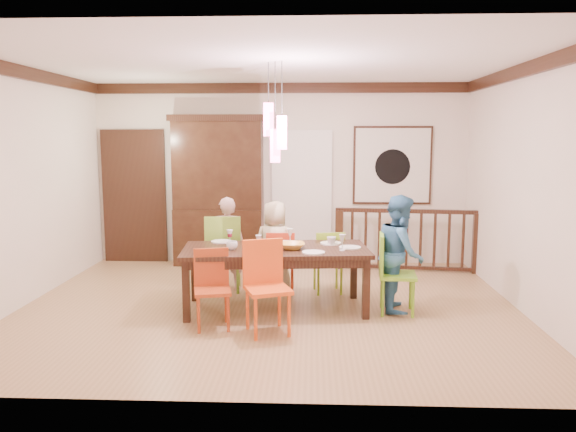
{
  "coord_description": "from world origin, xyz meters",
  "views": [
    {
      "loc": [
        0.52,
        -6.61,
        2.05
      ],
      "look_at": [
        0.22,
        0.19,
        1.09
      ],
      "focal_mm": 35.0,
      "sensor_mm": 36.0,
      "label": 1
    }
  ],
  "objects_px": {
    "dining_table": "(276,255)",
    "chair_end_right": "(398,268)",
    "chair_far_left": "(224,247)",
    "person_end_right": "(400,253)",
    "china_hutch": "(219,190)",
    "person_far_left": "(227,243)",
    "balustrade": "(407,239)",
    "person_far_mid": "(275,246)"
  },
  "relations": [
    {
      "from": "chair_far_left",
      "to": "china_hutch",
      "type": "height_order",
      "value": "china_hutch"
    },
    {
      "from": "chair_end_right",
      "to": "person_far_mid",
      "type": "relative_size",
      "value": 0.77
    },
    {
      "from": "dining_table",
      "to": "china_hutch",
      "type": "bearing_deg",
      "value": 108.59
    },
    {
      "from": "chair_end_right",
      "to": "person_far_mid",
      "type": "height_order",
      "value": "person_far_mid"
    },
    {
      "from": "chair_end_right",
      "to": "dining_table",
      "type": "bearing_deg",
      "value": 92.02
    },
    {
      "from": "person_end_right",
      "to": "person_far_left",
      "type": "bearing_deg",
      "value": 72.69
    },
    {
      "from": "dining_table",
      "to": "chair_far_left",
      "type": "xyz_separation_m",
      "value": [
        -0.75,
        0.82,
        -0.08
      ]
    },
    {
      "from": "china_hutch",
      "to": "person_far_mid",
      "type": "height_order",
      "value": "china_hutch"
    },
    {
      "from": "balustrade",
      "to": "person_far_mid",
      "type": "distance_m",
      "value": 2.32
    },
    {
      "from": "dining_table",
      "to": "person_far_mid",
      "type": "distance_m",
      "value": 0.8
    },
    {
      "from": "chair_end_right",
      "to": "china_hutch",
      "type": "height_order",
      "value": "china_hutch"
    },
    {
      "from": "chair_end_right",
      "to": "person_end_right",
      "type": "bearing_deg",
      "value": -14.55
    },
    {
      "from": "chair_far_left",
      "to": "person_end_right",
      "type": "bearing_deg",
      "value": 155.87
    },
    {
      "from": "dining_table",
      "to": "person_far_left",
      "type": "bearing_deg",
      "value": 123.01
    },
    {
      "from": "chair_end_right",
      "to": "china_hutch",
      "type": "xyz_separation_m",
      "value": [
        -2.5,
        2.47,
        0.67
      ]
    },
    {
      "from": "chair_far_left",
      "to": "person_far_left",
      "type": "distance_m",
      "value": 0.09
    },
    {
      "from": "person_far_left",
      "to": "person_far_mid",
      "type": "bearing_deg",
      "value": 168.32
    },
    {
      "from": "balustrade",
      "to": "person_far_mid",
      "type": "xyz_separation_m",
      "value": [
        -1.95,
        -1.26,
        0.11
      ]
    },
    {
      "from": "chair_end_right",
      "to": "person_end_right",
      "type": "xyz_separation_m",
      "value": [
        0.05,
        0.13,
        0.16
      ]
    },
    {
      "from": "chair_end_right",
      "to": "person_far_mid",
      "type": "xyz_separation_m",
      "value": [
        -1.49,
        0.87,
        0.08
      ]
    },
    {
      "from": "person_end_right",
      "to": "dining_table",
      "type": "bearing_deg",
      "value": 95.76
    },
    {
      "from": "person_far_mid",
      "to": "china_hutch",
      "type": "bearing_deg",
      "value": -44.94
    },
    {
      "from": "person_far_mid",
      "to": "person_end_right",
      "type": "xyz_separation_m",
      "value": [
        1.54,
        -0.74,
        0.08
      ]
    },
    {
      "from": "person_far_left",
      "to": "china_hutch",
      "type": "bearing_deg",
      "value": -79.51
    },
    {
      "from": "chair_far_left",
      "to": "person_end_right",
      "type": "xyz_separation_m",
      "value": [
        2.23,
        -0.76,
        0.1
      ]
    },
    {
      "from": "dining_table",
      "to": "china_hutch",
      "type": "height_order",
      "value": "china_hutch"
    },
    {
      "from": "person_far_left",
      "to": "person_far_mid",
      "type": "distance_m",
      "value": 0.66
    },
    {
      "from": "person_far_left",
      "to": "person_far_mid",
      "type": "relative_size",
      "value": 1.03
    },
    {
      "from": "person_far_mid",
      "to": "person_end_right",
      "type": "relative_size",
      "value": 0.88
    },
    {
      "from": "person_far_mid",
      "to": "person_far_left",
      "type": "bearing_deg",
      "value": 4.13
    },
    {
      "from": "person_far_left",
      "to": "balustrade",
      "type": "bearing_deg",
      "value": -159.05
    },
    {
      "from": "chair_far_left",
      "to": "balustrade",
      "type": "bearing_deg",
      "value": -160.13
    },
    {
      "from": "chair_far_left",
      "to": "chair_end_right",
      "type": "distance_m",
      "value": 2.36
    },
    {
      "from": "chair_far_left",
      "to": "chair_end_right",
      "type": "xyz_separation_m",
      "value": [
        2.18,
        -0.89,
        -0.06
      ]
    },
    {
      "from": "dining_table",
      "to": "chair_end_right",
      "type": "relative_size",
      "value": 2.42
    },
    {
      "from": "person_far_left",
      "to": "chair_end_right",
      "type": "bearing_deg",
      "value": 152.58
    },
    {
      "from": "balustrade",
      "to": "person_end_right",
      "type": "relative_size",
      "value": 1.6
    },
    {
      "from": "balustrade",
      "to": "person_far_mid",
      "type": "bearing_deg",
      "value": -140.5
    },
    {
      "from": "dining_table",
      "to": "person_far_mid",
      "type": "bearing_deg",
      "value": 88.81
    },
    {
      "from": "dining_table",
      "to": "chair_far_left",
      "type": "distance_m",
      "value": 1.11
    },
    {
      "from": "person_far_mid",
      "to": "balustrade",
      "type": "bearing_deg",
      "value": -134.43
    },
    {
      "from": "dining_table",
      "to": "person_far_left",
      "type": "height_order",
      "value": "person_far_left"
    }
  ]
}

